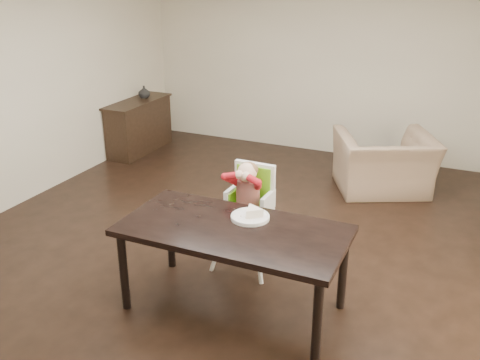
# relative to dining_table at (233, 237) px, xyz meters

# --- Properties ---
(ground) EXTENTS (7.00, 7.00, 0.00)m
(ground) POSITION_rel_dining_table_xyz_m (-0.25, 0.77, -0.67)
(ground) COLOR black
(ground) RESTS_ON ground
(room_walls) EXTENTS (6.02, 7.02, 2.71)m
(room_walls) POSITION_rel_dining_table_xyz_m (-0.25, 0.77, 1.18)
(room_walls) COLOR beige
(room_walls) RESTS_ON ground
(dining_table) EXTENTS (1.80, 0.90, 0.75)m
(dining_table) POSITION_rel_dining_table_xyz_m (0.00, 0.00, 0.00)
(dining_table) COLOR black
(dining_table) RESTS_ON ground
(high_chair) EXTENTS (0.45, 0.45, 1.04)m
(high_chair) POSITION_rel_dining_table_xyz_m (-0.17, 0.72, 0.07)
(high_chair) COLOR white
(high_chair) RESTS_ON ground
(plate) EXTENTS (0.39, 0.39, 0.09)m
(plate) POSITION_rel_dining_table_xyz_m (0.07, 0.21, 0.11)
(plate) COLOR white
(plate) RESTS_ON dining_table
(armchair) EXTENTS (1.35, 1.16, 0.99)m
(armchair) POSITION_rel_dining_table_xyz_m (0.67, 3.05, -0.17)
(armchair) COLOR #9B7E62
(armchair) RESTS_ON ground
(sideboard) EXTENTS (0.44, 1.26, 0.79)m
(sideboard) POSITION_rel_dining_table_xyz_m (-3.03, 3.12, -0.27)
(sideboard) COLOR black
(sideboard) RESTS_ON ground
(vase) EXTENTS (0.18, 0.19, 0.18)m
(vase) POSITION_rel_dining_table_xyz_m (-3.03, 3.31, 0.21)
(vase) COLOR #99999E
(vase) RESTS_ON sideboard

